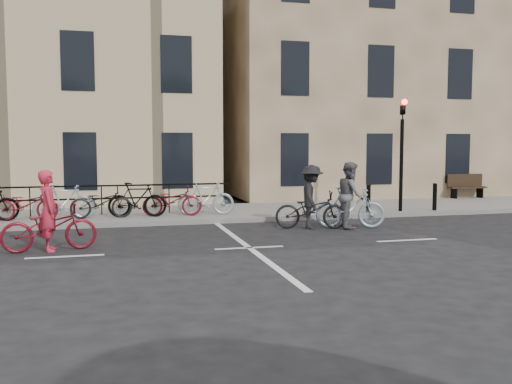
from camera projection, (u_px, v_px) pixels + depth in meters
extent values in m
plane|color=black|center=(249.00, 248.00, 13.00)|extent=(120.00, 120.00, 0.00)
cube|color=slate|center=(79.00, 217.00, 17.77)|extent=(46.00, 4.00, 0.15)
cube|color=#8B7154|center=(366.00, 64.00, 27.25)|extent=(14.00, 10.00, 12.00)
cylinder|color=black|center=(401.00, 165.00, 18.60)|extent=(0.12, 0.12, 3.00)
imported|color=black|center=(403.00, 105.00, 18.43)|extent=(0.15, 0.18, 0.90)
sphere|color=#FF0C05|center=(405.00, 102.00, 18.31)|extent=(0.18, 0.18, 0.18)
cylinder|color=black|center=(368.00, 199.00, 18.30)|extent=(0.14, 0.14, 0.90)
cylinder|color=black|center=(435.00, 197.00, 18.90)|extent=(0.14, 0.14, 0.90)
cube|color=black|center=(454.00, 193.00, 22.95)|extent=(0.06, 0.38, 0.40)
cube|color=black|center=(480.00, 193.00, 23.25)|extent=(0.06, 0.38, 0.40)
cube|color=black|center=(467.00, 187.00, 23.08)|extent=(1.60, 0.40, 0.06)
cube|color=black|center=(465.00, 180.00, 23.23)|extent=(1.60, 0.06, 0.50)
cube|color=black|center=(84.00, 200.00, 17.67)|extent=(9.35, 0.04, 0.95)
imported|color=maroon|center=(26.00, 204.00, 16.41)|extent=(1.80, 0.63, 0.95)
imported|color=#95B1C3|center=(64.00, 202.00, 16.67)|extent=(1.75, 0.49, 1.05)
imported|color=black|center=(101.00, 202.00, 16.94)|extent=(1.80, 0.63, 0.95)
imported|color=black|center=(137.00, 200.00, 17.20)|extent=(1.75, 0.49, 1.05)
imported|color=maroon|center=(172.00, 201.00, 17.46)|extent=(1.80, 0.63, 0.95)
imported|color=#95B1C3|center=(206.00, 198.00, 17.72)|extent=(1.75, 0.49, 1.05)
imported|color=maroon|center=(49.00, 227.00, 12.59)|extent=(2.11, 1.01, 1.06)
imported|color=red|center=(49.00, 211.00, 12.56)|extent=(0.53, 0.72, 1.80)
imported|color=#95B1C3|center=(350.00, 208.00, 15.96)|extent=(2.00, 1.11, 1.16)
imported|color=#5B5A5F|center=(351.00, 195.00, 15.93)|extent=(0.95, 1.08, 1.86)
imported|color=black|center=(311.00, 210.00, 15.87)|extent=(2.12, 1.20, 1.05)
imported|color=black|center=(311.00, 197.00, 15.84)|extent=(0.94, 1.29, 1.78)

